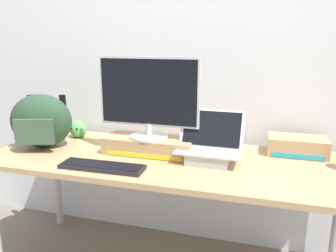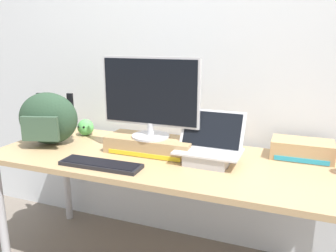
# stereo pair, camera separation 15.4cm
# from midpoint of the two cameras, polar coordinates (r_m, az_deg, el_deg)

# --- Properties ---
(back_wall) EXTENTS (7.00, 0.10, 2.60)m
(back_wall) POSITION_cam_midpoint_polar(r_m,az_deg,el_deg) (2.20, 1.44, 13.04)
(back_wall) COLOR silver
(back_wall) RESTS_ON ground
(desk) EXTENTS (2.00, 0.73, 0.72)m
(desk) POSITION_cam_midpoint_polar(r_m,az_deg,el_deg) (1.89, -2.35, -7.21)
(desk) COLOR tan
(desk) RESTS_ON ground
(toner_box_yellow) EXTENTS (0.51, 0.21, 0.09)m
(toner_box_yellow) POSITION_cam_midpoint_polar(r_m,az_deg,el_deg) (1.94, -5.43, -3.26)
(toner_box_yellow) COLOR tan
(toner_box_yellow) RESTS_ON desk
(desktop_monitor) EXTENTS (0.57, 0.21, 0.45)m
(desktop_monitor) POSITION_cam_midpoint_polar(r_m,az_deg,el_deg) (1.87, -5.64, 4.81)
(desktop_monitor) COLOR silver
(desktop_monitor) RESTS_ON toner_box_yellow
(open_laptop) EXTENTS (0.34, 0.23, 0.26)m
(open_laptop) POSITION_cam_midpoint_polar(r_m,az_deg,el_deg) (1.80, 4.58, -4.19)
(open_laptop) COLOR #ADADB2
(open_laptop) RESTS_ON desk
(external_keyboard) EXTENTS (0.43, 0.13, 0.02)m
(external_keyboard) POSITION_cam_midpoint_polar(r_m,az_deg,el_deg) (1.76, -13.47, -6.65)
(external_keyboard) COLOR black
(external_keyboard) RESTS_ON desk
(messenger_backpack) EXTENTS (0.41, 0.33, 0.32)m
(messenger_backpack) POSITION_cam_midpoint_polar(r_m,az_deg,el_deg) (2.17, -22.43, 0.73)
(messenger_backpack) COLOR #28422D
(messenger_backpack) RESTS_ON desk
(plush_toy) EXTENTS (0.11, 0.11, 0.11)m
(plush_toy) POSITION_cam_midpoint_polar(r_m,az_deg,el_deg) (2.33, -16.69, -0.56)
(plush_toy) COLOR #56B256
(plush_toy) RESTS_ON desk
(toner_box_cyan) EXTENTS (0.32, 0.18, 0.10)m
(toner_box_cyan) POSITION_cam_midpoint_polar(r_m,az_deg,el_deg) (2.01, 18.84, -3.19)
(toner_box_cyan) COLOR tan
(toner_box_cyan) RESTS_ON desk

